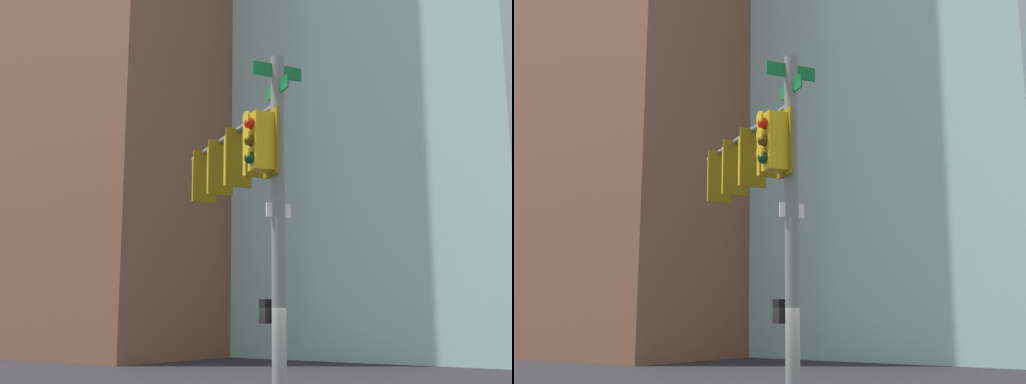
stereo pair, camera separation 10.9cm
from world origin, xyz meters
The scene contains 3 objects.
signal_pole_assembly centered at (-1.26, 0.37, 4.77)m, with size 4.19×2.82×6.83m.
building_brick_midblock centered at (-22.35, 32.64, 22.82)m, with size 20.03×16.59×45.65m, color brown.
building_brick_farside centered at (-16.53, 61.93, 24.25)m, with size 21.97×15.39×48.50m, color #4C3328.
Camera 2 is at (6.02, -9.26, 2.33)m, focal length 46.19 mm.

